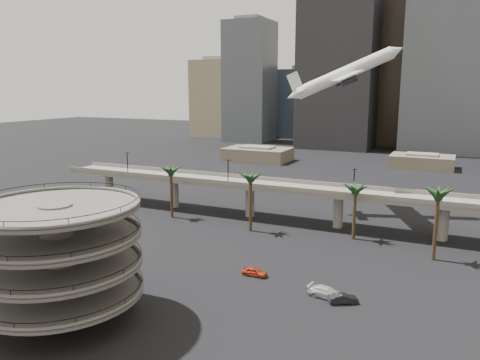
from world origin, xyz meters
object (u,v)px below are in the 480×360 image
at_px(parking_ramp, 58,251).
at_px(overpass, 293,191).
at_px(airborne_jet, 344,74).
at_px(car_b, 343,299).
at_px(car_a, 255,272).
at_px(car_c, 327,292).

xyz_separation_m(parking_ramp, overpass, (13.00, 59.00, -2.50)).
distance_m(parking_ramp, airborne_jet, 81.69).
relative_size(parking_ramp, airborne_jet, 0.79).
relative_size(parking_ramp, overpass, 0.17).
bearing_deg(car_b, car_a, 46.59).
relative_size(overpass, car_a, 29.83).
xyz_separation_m(parking_ramp, airborne_jet, (20.30, 75.12, 24.87)).
height_order(car_b, car_c, car_c).
distance_m(airborne_jet, car_c, 64.02).
relative_size(car_a, car_b, 1.00).
bearing_deg(airborne_jet, car_b, -98.59).
distance_m(car_a, car_b, 16.38).
bearing_deg(car_a, overpass, 8.79).
xyz_separation_m(car_a, car_b, (15.92, -3.85, -0.03)).
bearing_deg(parking_ramp, car_a, 54.17).
relative_size(car_a, car_c, 0.76).
distance_m(overpass, car_a, 35.04).
bearing_deg(car_b, overpass, -0.91).
distance_m(parking_ramp, car_c, 39.17).
bearing_deg(parking_ramp, car_c, 35.05).
bearing_deg(overpass, airborne_jet, 65.64).
height_order(parking_ramp, car_c, parking_ramp).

